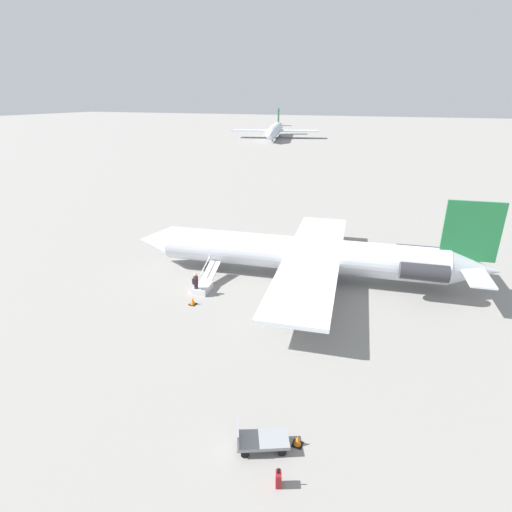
{
  "coord_description": "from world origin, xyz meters",
  "views": [
    {
      "loc": [
        -8.0,
        29.21,
        13.96
      ],
      "look_at": [
        3.23,
        1.3,
        1.92
      ],
      "focal_mm": 28.0,
      "sensor_mm": 36.0,
      "label": 1
    }
  ],
  "objects": [
    {
      "name": "airplane_far_center",
      "position": [
        41.39,
        -111.87,
        2.89
      ],
      "size": [
        31.42,
        40.84,
        9.69
      ],
      "rotation": [
        0.0,
        0.0,
        1.83
      ],
      "color": "silver",
      "rests_on": "ground"
    },
    {
      "name": "traffic_cone_near_cart",
      "position": [
        -4.83,
        16.53,
        0.22
      ],
      "size": [
        0.45,
        0.45,
        0.49
      ],
      "color": "black",
      "rests_on": "ground"
    },
    {
      "name": "boarding_stairs",
      "position": [
        6.17,
        4.77,
        0.38
      ],
      "size": [
        1.56,
        4.12,
        1.76
      ],
      "rotation": [
        0.0,
        0.0,
        -1.44
      ],
      "color": "silver",
      "rests_on": "ground"
    },
    {
      "name": "passenger",
      "position": [
        6.27,
        5.86,
        1.0
      ],
      "size": [
        0.37,
        0.56,
        1.74
      ],
      "rotation": [
        0.0,
        0.0,
        -1.44
      ],
      "color": "#23232D",
      "rests_on": "ground"
    },
    {
      "name": "airplane_main",
      "position": [
        -0.95,
        -0.13,
        2.16
      ],
      "size": [
        29.17,
        22.02,
        7.21
      ],
      "rotation": [
        0.0,
        0.0,
        0.13
      ],
      "color": "silver",
      "rests_on": "ground"
    },
    {
      "name": "luggage_cart",
      "position": [
        -3.38,
        17.29,
        0.46
      ],
      "size": [
        2.46,
        1.94,
        1.22
      ],
      "rotation": [
        0.0,
        0.0,
        0.45
      ],
      "color": "gray",
      "rests_on": "ground"
    },
    {
      "name": "ground_plane",
      "position": [
        0.0,
        0.0,
        0.0
      ],
      "size": [
        600.0,
        600.0,
        0.0
      ],
      "primitive_type": "plane",
      "color": "gray"
    },
    {
      "name": "traffic_cone_near_stairs",
      "position": [
        5.74,
        7.3,
        0.25
      ],
      "size": [
        0.5,
        0.5,
        0.55
      ],
      "color": "black",
      "rests_on": "ground"
    },
    {
      "name": "suitcase",
      "position": [
        -4.69,
        18.68,
        0.33
      ],
      "size": [
        0.33,
        0.41,
        0.88
      ],
      "rotation": [
        0.0,
        0.0,
        1.92
      ],
      "color": "maroon",
      "rests_on": "ground"
    }
  ]
}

